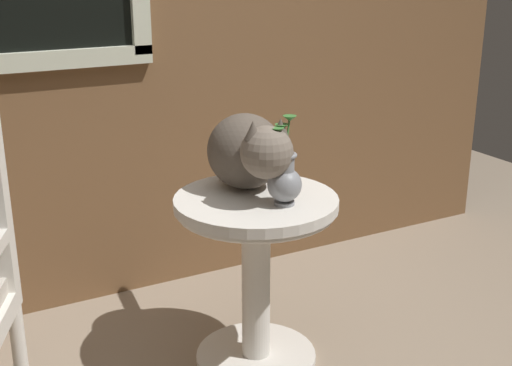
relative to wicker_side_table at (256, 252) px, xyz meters
The scene contains 3 objects.
wicker_side_table is the anchor object (origin of this frame).
cat 0.34m from the wicker_side_table, 79.75° to the left, with size 0.28×0.59×0.28m.
pewter_vase_with_ivy 0.31m from the wicker_side_table, 64.85° to the right, with size 0.11×0.11×0.28m.
Camera 1 is at (-0.73, -1.75, 1.38)m, focal length 47.77 mm.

